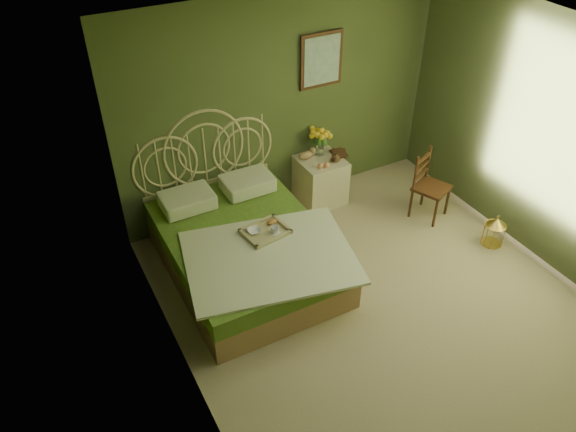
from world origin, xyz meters
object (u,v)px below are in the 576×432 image
bed (244,245)px  chair (429,180)px  nightstand (320,175)px  birdcage (494,231)px

bed → chair: bed is taller
nightstand → chair: nightstand is taller
chair → birdcage: chair is taller
nightstand → birdcage: (1.30, -1.71, -0.19)m
bed → chair: (2.38, -0.12, 0.16)m
nightstand → chair: bearing=-40.9°
bed → chair: size_ratio=2.74×
birdcage → nightstand: bearing=127.3°
bed → chair: bearing=-2.8°
nightstand → bed: bearing=-151.8°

